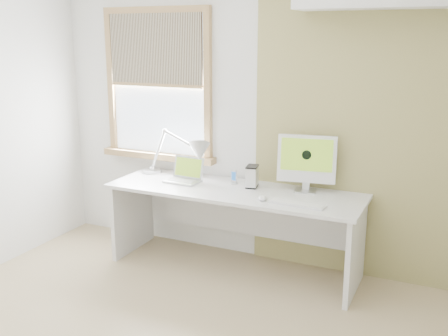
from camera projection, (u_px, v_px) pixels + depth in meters
The scene contains 11 objects.
room at pixel (149, 158), 3.07m from camera, with size 4.04×3.54×2.64m.
accent_wall at pixel (373, 125), 4.19m from camera, with size 2.00×0.02×2.60m, color #989353.
window at pixel (157, 85), 4.92m from camera, with size 1.20×0.14×1.42m.
desk at pixel (237, 209), 4.55m from camera, with size 2.20×0.70×0.73m.
desk_lamp at pixel (190, 154), 4.75m from camera, with size 0.77×0.31×0.43m.
laptop at pixel (185, 175), 4.70m from camera, with size 0.31×0.26×0.21m.
phone_dock at pixel (234, 180), 4.60m from camera, with size 0.08×0.08×0.12m.
external_drive at pixel (252, 176), 4.49m from camera, with size 0.12×0.16×0.19m.
imac at pixel (307, 160), 4.34m from camera, with size 0.49×0.19×0.48m.
keyboard at pixel (297, 204), 4.04m from camera, with size 0.45×0.15×0.02m.
mouse at pixel (262, 198), 4.16m from camera, with size 0.07×0.11×0.03m, color white.
Camera 1 is at (1.65, -2.53, 2.00)m, focal length 41.93 mm.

